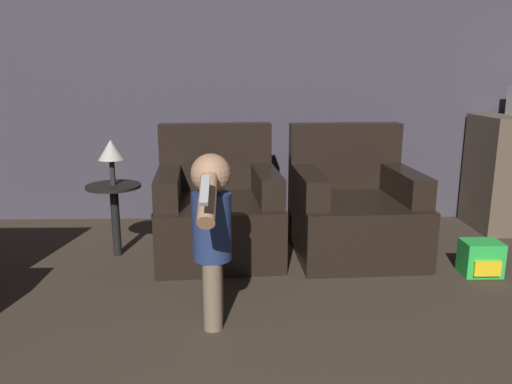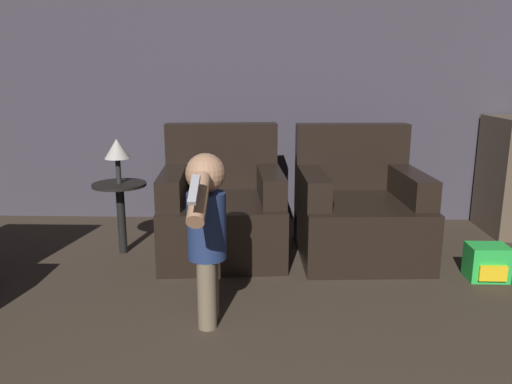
{
  "view_description": "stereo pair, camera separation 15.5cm",
  "coord_description": "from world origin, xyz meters",
  "px_view_note": "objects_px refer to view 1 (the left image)",
  "views": [
    {
      "loc": [
        -0.13,
        0.08,
        1.29
      ],
      "look_at": [
        -0.06,
        3.02,
        0.59
      ],
      "focal_mm": 35.0,
      "sensor_mm": 36.0,
      "label": 1
    },
    {
      "loc": [
        0.03,
        0.09,
        1.29
      ],
      "look_at": [
        -0.06,
        3.02,
        0.59
      ],
      "focal_mm": 35.0,
      "sensor_mm": 36.0,
      "label": 2
    }
  ],
  "objects_px": {
    "toy_backpack": "(481,258)",
    "lamp": "(111,151)",
    "armchair_right": "(353,210)",
    "armchair_left": "(218,211)",
    "person_toddler": "(212,227)"
  },
  "relations": [
    {
      "from": "armchair_right",
      "to": "lamp",
      "type": "height_order",
      "value": "armchair_right"
    },
    {
      "from": "lamp",
      "to": "toy_backpack",
      "type": "bearing_deg",
      "value": -9.53
    },
    {
      "from": "toy_backpack",
      "to": "lamp",
      "type": "relative_size",
      "value": 0.76
    },
    {
      "from": "toy_backpack",
      "to": "lamp",
      "type": "bearing_deg",
      "value": 170.47
    },
    {
      "from": "toy_backpack",
      "to": "lamp",
      "type": "distance_m",
      "value": 2.59
    },
    {
      "from": "person_toddler",
      "to": "armchair_right",
      "type": "bearing_deg",
      "value": -41.18
    },
    {
      "from": "person_toddler",
      "to": "lamp",
      "type": "height_order",
      "value": "person_toddler"
    },
    {
      "from": "armchair_left",
      "to": "toy_backpack",
      "type": "xyz_separation_m",
      "value": [
        1.74,
        -0.47,
        -0.2
      ]
    },
    {
      "from": "armchair_left",
      "to": "armchair_right",
      "type": "relative_size",
      "value": 1.03
    },
    {
      "from": "lamp",
      "to": "person_toddler",
      "type": "bearing_deg",
      "value": -53.98
    },
    {
      "from": "armchair_right",
      "to": "person_toddler",
      "type": "height_order",
      "value": "armchair_right"
    },
    {
      "from": "person_toddler",
      "to": "lamp",
      "type": "xyz_separation_m",
      "value": [
        -0.76,
        1.05,
        0.23
      ]
    },
    {
      "from": "armchair_right",
      "to": "person_toddler",
      "type": "distance_m",
      "value": 1.48
    },
    {
      "from": "toy_backpack",
      "to": "armchair_right",
      "type": "bearing_deg",
      "value": 147.74
    },
    {
      "from": "person_toddler",
      "to": "lamp",
      "type": "relative_size",
      "value": 2.83
    }
  ]
}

